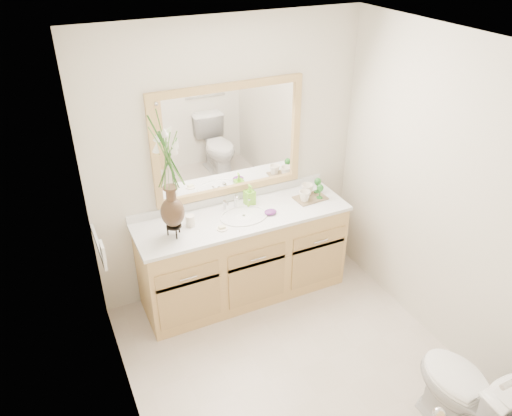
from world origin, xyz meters
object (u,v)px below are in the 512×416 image
flower_vase (168,166)px  tray (310,198)px  soap_bottle (250,195)px  tumbler (190,221)px  toilet (466,395)px

flower_vase → tray: bearing=2.5°
flower_vase → soap_bottle: flower_vase is taller
tumbler → tray: (1.11, -0.03, -0.04)m
flower_vase → soap_bottle: bearing=15.2°
tray → flower_vase: bearing=178.4°
toilet → soap_bottle: soap_bottle is taller
tumbler → soap_bottle: soap_bottle is taller
tumbler → flower_vase: bearing=-152.4°
toilet → flower_vase: flower_vase is taller
flower_vase → tumbler: bearing=27.6°
toilet → tumbler: bearing=-59.6°
toilet → tumbler: (-1.15, 1.97, 0.51)m
toilet → tumbler: tumbler is taller
toilet → soap_bottle: 2.23m
toilet → flower_vase: (-1.31, 1.88, 1.07)m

